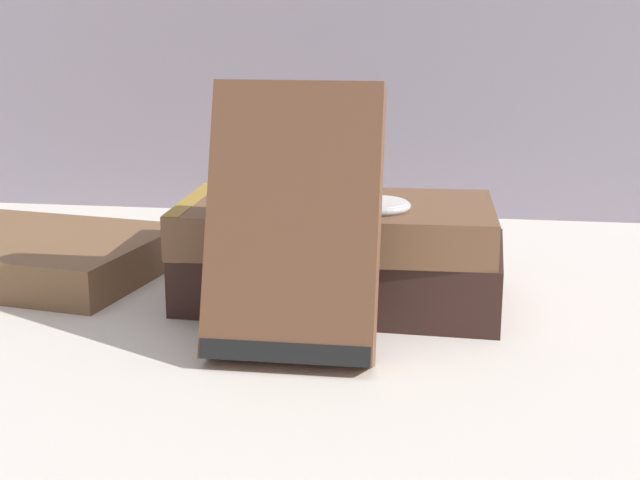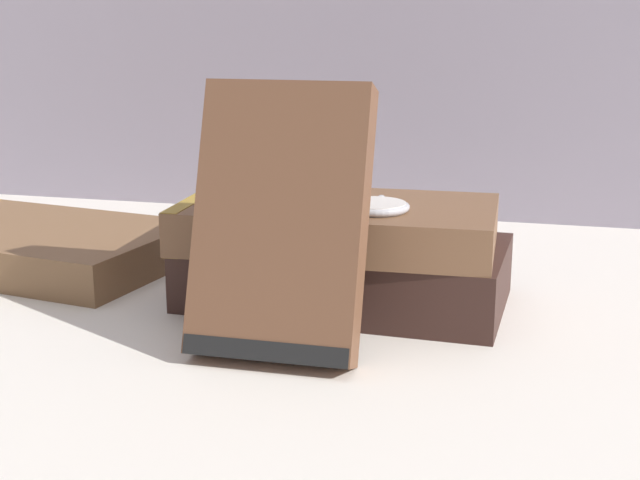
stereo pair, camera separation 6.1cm
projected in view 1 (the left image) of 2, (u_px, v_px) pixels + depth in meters
The scene contains 6 objects.
ground_plane at pixel (280, 319), 0.62m from camera, with size 3.00×3.00×0.00m, color silver.
book_flat_bottom at pixel (336, 271), 0.65m from camera, with size 0.23×0.14×0.05m.
book_flat_top at pixel (329, 223), 0.64m from camera, with size 0.22×0.13×0.03m.
book_side_left at pixel (8, 253), 0.73m from camera, with size 0.26×0.19×0.03m.
book_leaning_front at pixel (294, 231), 0.54m from camera, with size 0.10×0.08×0.17m.
pocket_watch at pixel (377, 205), 0.61m from camera, with size 0.05×0.05×0.01m.
Camera 1 is at (0.11, -0.58, 0.21)m, focal length 50.00 mm.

